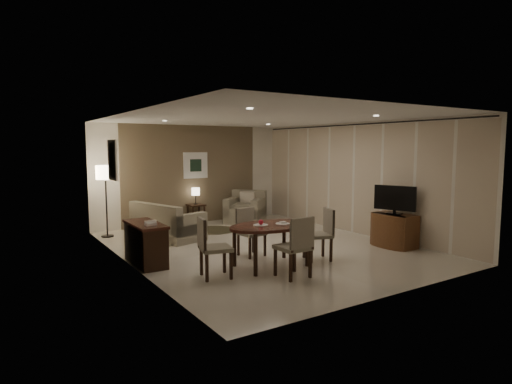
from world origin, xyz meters
TOP-DOWN VIEW (x-y plane):
  - room_shell at (0.00, 0.40)m, footprint 5.50×7.00m
  - taupe_accent at (0.00, 3.48)m, footprint 3.96×0.03m
  - curtain_wall at (2.68, 0.00)m, footprint 0.08×6.70m
  - curtain_rod at (2.68, 0.00)m, footprint 0.03×6.80m
  - art_back_frame at (0.10, 3.46)m, footprint 0.72×0.03m
  - art_back_canvas at (0.10, 3.44)m, footprint 0.34×0.01m
  - art_left_frame at (-2.72, 1.20)m, footprint 0.03×0.60m
  - art_left_canvas at (-2.71, 1.20)m, footprint 0.01×0.46m
  - downlight_nl at (-1.40, -1.80)m, footprint 0.10×0.10m
  - downlight_nr at (1.40, -1.80)m, footprint 0.10×0.10m
  - downlight_fl at (-1.40, 1.80)m, footprint 0.10×0.10m
  - downlight_fr at (1.40, 1.80)m, footprint 0.10×0.10m
  - console_desk at (-2.49, 0.00)m, footprint 0.48×1.20m
  - telephone at (-2.49, -0.30)m, footprint 0.20×0.14m
  - tv_cabinet at (2.40, -1.50)m, footprint 0.48×0.90m
  - flat_tv at (2.38, -1.50)m, footprint 0.36×0.85m
  - dining_table at (-0.67, -1.33)m, footprint 1.58×0.99m
  - chair_near at (-0.73, -2.03)m, footprint 0.50×0.50m
  - chair_far at (-0.57, -0.53)m, footprint 0.49×0.49m
  - chair_left at (-1.79, -1.38)m, footprint 0.57×0.57m
  - chair_right at (0.31, -1.44)m, footprint 0.59×0.59m
  - plate_a at (-0.85, -1.28)m, footprint 0.26×0.26m
  - plate_b at (-0.45, -1.38)m, footprint 0.26×0.26m
  - fruit_apple at (-0.85, -1.28)m, footprint 0.09×0.09m
  - napkin at (-0.45, -1.38)m, footprint 0.12×0.08m
  - round_rug at (-0.01, 2.16)m, footprint 1.13×1.13m
  - sofa at (-1.34, 1.91)m, footprint 1.94×1.35m
  - armchair at (1.23, 2.68)m, footprint 1.35×1.36m
  - side_table at (-0.01, 3.24)m, footprint 0.43×0.43m
  - table_lamp at (-0.01, 3.25)m, footprint 0.22×0.22m
  - floor_lamp at (-2.49, 2.81)m, footprint 0.43×0.43m

SIDE VIEW (x-z plane):
  - round_rug at x=-0.01m, z-range 0.00..0.01m
  - side_table at x=-0.01m, z-range 0.00..0.54m
  - tv_cabinet at x=2.40m, z-range 0.00..0.70m
  - dining_table at x=-0.67m, z-range 0.00..0.74m
  - console_desk at x=-2.49m, z-range 0.00..0.75m
  - sofa at x=-1.34m, z-range 0.00..0.83m
  - armchair at x=1.23m, z-range 0.00..0.88m
  - chair_far at x=-0.57m, z-range 0.00..0.92m
  - chair_right at x=0.31m, z-range 0.00..0.96m
  - chair_left at x=-1.79m, z-range 0.00..0.98m
  - chair_near at x=-0.73m, z-range 0.00..1.00m
  - plate_a at x=-0.85m, z-range 0.74..0.76m
  - plate_b at x=-0.45m, z-range 0.74..0.76m
  - napkin at x=-0.45m, z-range 0.76..0.79m
  - table_lamp at x=-0.01m, z-range 0.54..1.04m
  - telephone at x=-2.49m, z-range 0.76..0.85m
  - fruit_apple at x=-0.85m, z-range 0.76..0.85m
  - floor_lamp at x=-2.49m, z-range 0.00..1.68m
  - flat_tv at x=2.38m, z-range 0.72..1.32m
  - curtain_wall at x=2.68m, z-range 0.03..2.61m
  - taupe_accent at x=0.00m, z-range 0.00..2.70m
  - room_shell at x=0.00m, z-range 0.00..2.70m
  - art_back_frame at x=0.10m, z-range 1.24..1.96m
  - art_back_canvas at x=0.10m, z-range 1.43..1.77m
  - art_left_frame at x=-2.72m, z-range 1.45..2.25m
  - art_left_canvas at x=-2.71m, z-range 1.53..2.17m
  - curtain_rod at x=2.68m, z-range 2.62..2.66m
  - downlight_nl at x=-1.40m, z-range 2.68..2.69m
  - downlight_nr at x=1.40m, z-range 2.68..2.69m
  - downlight_fl at x=-1.40m, z-range 2.68..2.69m
  - downlight_fr at x=1.40m, z-range 2.68..2.69m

